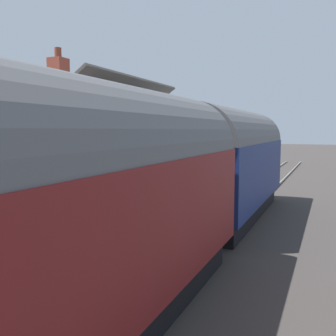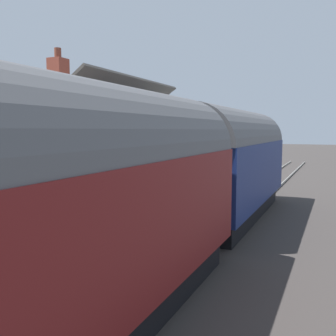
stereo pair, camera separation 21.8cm
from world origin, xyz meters
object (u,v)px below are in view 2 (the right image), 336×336
Objects in this scene: planter_bench_left at (226,163)px; planter_under_sign at (217,164)px; planter_edge_far at (203,165)px; tree_behind_building at (89,112)px; station_building at (96,151)px; station_sign_board at (228,150)px; bench_platform_end at (205,163)px; planter_by_door at (196,163)px; tree_far_right at (63,108)px; bench_by_lamp at (1,214)px; tree_far_left at (16,119)px; train at (189,175)px; planter_edge_near at (170,169)px.

planter_bench_left is 1.58m from planter_under_sign.
planter_edge_far is 0.11× the size of tree_behind_building.
station_building is 8.31× the size of planter_bench_left.
station_sign_board is (0.95, -0.45, 0.85)m from planter_under_sign.
bench_platform_end reaches higher than planter_edge_far.
tree_far_right is (1.93, 12.41, 3.95)m from planter_by_door.
station_sign_board is at bearing -2.67° from bench_by_lamp.
planter_under_sign is 0.11× the size of tree_far_left.
train is at bearing -168.10° from planter_bench_left.
bench_by_lamp is at bearing 178.71° from planter_under_sign.
planter_edge_near is (-2.29, 1.36, -0.20)m from bench_platform_end.
planter_under_sign is (16.77, -0.38, -0.14)m from bench_by_lamp.
planter_edge_near is 5.04m from station_sign_board.
tree_far_left is at bearing 44.99° from bench_by_lamp.
planter_under_sign is 12.50m from tree_far_left.
train reaches higher than bench_platform_end.
station_building is at bearing 170.31° from bench_platform_end.
bench_platform_end is at bearing -100.40° from tree_behind_building.
station_building reaches higher than bench_by_lamp.
planter_edge_near is at bearing 6.09° from bench_by_lamp.
tree_behind_building reaches higher than station_sign_board.
tree_far_left is (-9.34, 9.49, 2.86)m from planter_bench_left.
tree_far_right is (4.78, 11.89, 4.09)m from planter_edge_near.
tree_behind_building reaches higher than bench_by_lamp.
tree_far_left is at bearing 121.25° from planter_edge_far.
tree_far_right is at bearing 91.07° from planter_bench_left.
planter_bench_left is 1.09× the size of planter_edge_far.
planter_by_door is (1.61, 1.05, -0.01)m from planter_edge_far.
station_sign_board is (11.46, -2.48, -0.47)m from station_building.
bench_by_lamp is at bearing -149.50° from tree_behind_building.
tree_behind_building reaches higher than planter_edge_far.
station_sign_board reaches higher than planter_by_door.
bench_platform_end is (12.20, 3.70, -0.79)m from train.
bench_by_lamp is at bearing -176.79° from planter_by_door.
station_building reaches higher than planter_edge_far.
station_building is (2.87, 5.29, 0.39)m from train.
station_building is 14.33m from tree_behind_building.
planter_by_door is at bearing -98.82° from tree_far_right.
station_sign_board is (-0.62, -0.34, 0.89)m from planter_bench_left.
tree_far_right is 10.13m from tree_far_left.
planter_edge_near is (9.91, 5.06, -0.99)m from train.
station_sign_board is at bearing -25.15° from planter_under_sign.
planter_under_sign is 0.80× the size of planter_by_door.
planter_bench_left is (18.35, -0.49, -0.18)m from bench_by_lamp.
bench_platform_end is 0.19× the size of tree_far_right.
bench_by_lamp is at bearing -165.23° from station_building.
train is 15.31m from planter_bench_left.
tree_far_left is at bearing 131.57° from station_sign_board.
station_building reaches higher than planter_under_sign.
tree_far_left is at bearing 66.07° from train.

